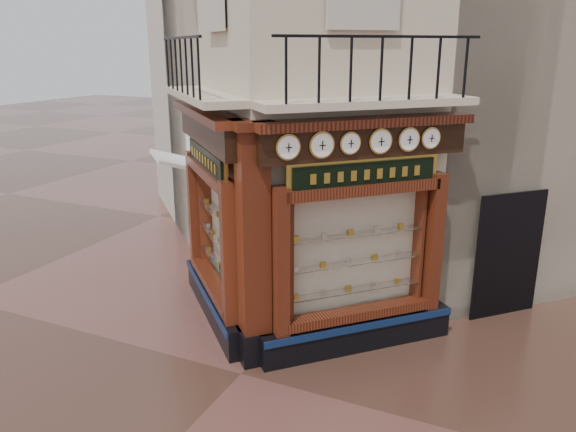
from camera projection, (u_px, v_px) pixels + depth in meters
The scene contains 17 objects.
ground at pixel (241, 374), 8.97m from camera, with size 80.00×80.00×0.00m, color #462A20.
main_building at pixel (369, 0), 12.57m from camera, with size 8.00×8.00×12.00m, color beige.
neighbour_left at pixel (309, 28), 15.86m from camera, with size 8.00×8.00×11.00m, color beige.
neighbour_right at pixel (493, 26), 13.89m from camera, with size 8.00×8.00×11.00m, color beige.
shopfront_left at pixel (213, 219), 10.31m from camera, with size 2.86×2.86×3.98m.
shopfront_right at pixel (360, 240), 9.19m from camera, with size 2.86×2.86×3.98m.
corner_pilaster at pixel (254, 250), 8.83m from camera, with size 0.85×0.85×3.98m.
balcony at pixel (280, 98), 9.03m from camera, with size 5.94×2.97×1.03m.
clock_a at pixel (288, 147), 8.10m from camera, with size 0.31×0.31×0.39m.
clock_b at pixel (322, 145), 8.28m from camera, with size 0.32×0.32×0.41m.
clock_c at pixel (350, 143), 8.44m from camera, with size 0.28×0.28×0.35m.
clock_d at pixel (380, 141), 8.61m from camera, with size 0.32×0.32×0.40m.
clock_e at pixel (409, 139), 8.78m from camera, with size 0.31×0.31×0.39m.
clock_f at pixel (431, 138), 8.91m from camera, with size 0.29×0.29×0.35m.
awning at pixel (181, 270), 13.10m from camera, with size 1.47×0.88×0.08m, color white, non-canonical shape.
signboard_left at pixel (206, 159), 9.96m from camera, with size 1.96×1.96×0.52m.
signboard_right at pixel (365, 174), 8.80m from camera, with size 1.90×1.90×0.51m.
Camera 1 is at (3.95, -6.82, 5.03)m, focal length 35.00 mm.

